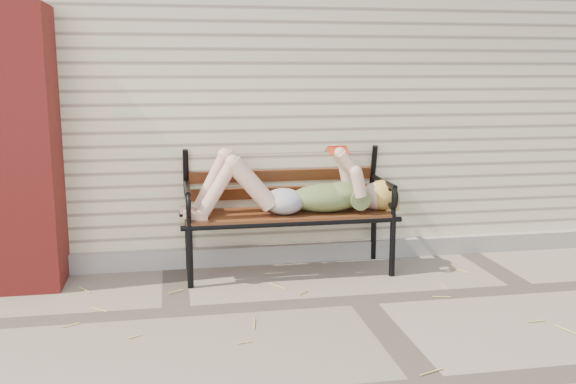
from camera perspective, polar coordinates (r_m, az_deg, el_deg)
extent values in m
plane|color=gray|center=(4.49, 6.48, -9.50)|extent=(80.00, 80.00, 0.00)
cube|color=beige|center=(7.14, -0.33, 10.35)|extent=(8.00, 4.00, 3.00)
cube|color=#AFA79E|center=(5.35, 3.50, -5.25)|extent=(8.00, 0.10, 0.15)
cube|color=#A12624|center=(4.92, -22.72, 3.52)|extent=(0.50, 0.50, 2.00)
cylinder|color=black|center=(4.68, -8.72, -5.72)|extent=(0.05, 0.05, 0.46)
cylinder|color=black|center=(5.13, -8.88, -4.27)|extent=(0.05, 0.05, 0.46)
cylinder|color=black|center=(4.95, 9.27, -4.81)|extent=(0.05, 0.05, 0.46)
cylinder|color=black|center=(5.38, 7.62, -3.52)|extent=(0.05, 0.05, 0.46)
cube|color=brown|center=(4.92, 0.04, -1.98)|extent=(1.57, 0.51, 0.03)
cylinder|color=black|center=(4.70, 0.55, -2.84)|extent=(1.65, 0.04, 0.04)
cylinder|color=black|center=(5.15, -0.43, -1.65)|extent=(1.65, 0.04, 0.04)
torus|color=black|center=(5.17, -0.66, 4.42)|extent=(0.28, 0.04, 0.28)
ellipsoid|color=#0B444D|center=(4.93, 3.40, -0.52)|extent=(0.56, 0.32, 0.22)
ellipsoid|color=#0B444D|center=(4.95, 4.80, -0.06)|extent=(0.27, 0.31, 0.16)
ellipsoid|color=#ABABB0|center=(4.86, -0.38, -0.84)|extent=(0.31, 0.35, 0.20)
sphere|color=beige|center=(5.03, 7.85, -0.36)|extent=(0.23, 0.23, 0.23)
ellipsoid|color=gold|center=(5.05, 8.41, -0.28)|extent=(0.26, 0.26, 0.24)
cube|color=red|center=(4.88, 4.40, 4.02)|extent=(0.14, 0.02, 0.02)
cube|color=beige|center=(4.85, 4.52, 3.64)|extent=(0.14, 0.09, 0.05)
cube|color=beige|center=(4.93, 4.26, 3.76)|extent=(0.14, 0.09, 0.05)
cube|color=red|center=(4.84, 4.53, 3.68)|extent=(0.15, 0.10, 0.05)
cube|color=red|center=(4.93, 4.26, 3.81)|extent=(0.15, 0.10, 0.05)
cylinder|color=#CFC765|center=(3.88, 4.60, -12.72)|extent=(0.05, 0.14, 0.01)
cylinder|color=#CFC765|center=(4.47, 4.58, -9.47)|extent=(0.08, 0.10, 0.01)
cylinder|color=#CFC765|center=(4.29, 20.18, -11.02)|extent=(0.11, 0.02, 0.01)
cylinder|color=#CFC765|center=(4.83, 18.00, -8.41)|extent=(0.12, 0.10, 0.01)
cylinder|color=#CFC765|center=(4.42, -8.25, -9.78)|extent=(0.02, 0.10, 0.01)
cylinder|color=#CFC765|center=(4.42, -9.71, -9.83)|extent=(0.15, 0.08, 0.01)
cylinder|color=#CFC765|center=(3.75, 20.01, -14.20)|extent=(0.13, 0.13, 0.01)
cylinder|color=#CFC765|center=(3.96, -3.49, -12.21)|extent=(0.06, 0.07, 0.01)
cylinder|color=#CFC765|center=(4.06, 12.46, -11.82)|extent=(0.10, 0.01, 0.01)
cylinder|color=#CFC765|center=(4.11, -17.83, -11.83)|extent=(0.10, 0.04, 0.01)
cylinder|color=#CFC765|center=(4.64, -12.01, -8.90)|extent=(0.18, 0.06, 0.01)
cylinder|color=#CFC765|center=(4.23, 15.59, -11.03)|extent=(0.11, 0.11, 0.01)
cylinder|color=#CFC765|center=(4.20, 22.88, -11.70)|extent=(0.12, 0.12, 0.01)
cylinder|color=#CFC765|center=(3.90, -14.09, -12.86)|extent=(0.12, 0.01, 0.01)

